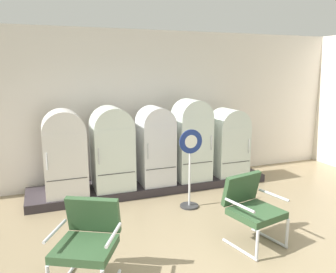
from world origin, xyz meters
name	(u,v)px	position (x,y,z in m)	size (l,w,h in m)	color
back_wall	(142,107)	(0.00, 3.66, 1.56)	(11.76, 0.12, 3.10)	silver
display_plinth	(152,184)	(0.00, 3.02, 0.08)	(4.67, 0.95, 0.15)	#2F292D
refrigerator_0	(64,151)	(-1.63, 2.92, 0.94)	(0.71, 0.69, 1.50)	white
refrigerator_1	(112,146)	(-0.79, 2.93, 0.95)	(0.72, 0.70, 1.52)	silver
refrigerator_2	(156,143)	(0.04, 2.90, 0.94)	(0.63, 0.65, 1.49)	white
refrigerator_3	(192,137)	(0.79, 2.89, 1.00)	(0.67, 0.63, 1.60)	silver
refrigerator_4	(229,140)	(1.65, 2.91, 0.87)	(0.68, 0.66, 1.38)	silver
armchair_left	(88,238)	(-1.58, 0.42, 0.53)	(0.86, 0.88, 0.93)	silver
armchair_right	(251,206)	(0.60, 0.54, 0.53)	(0.77, 0.79, 0.93)	silver
sign_stand	(190,173)	(0.32, 1.91, 0.62)	(0.40, 0.32, 1.36)	#2D2D30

